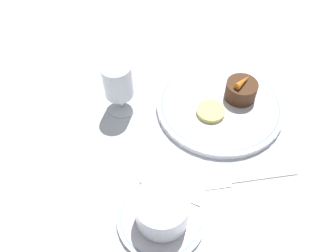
{
  "coord_description": "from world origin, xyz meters",
  "views": [
    {
      "loc": [
        -0.48,
        0.12,
        0.54
      ],
      "look_at": [
        -0.09,
        0.09,
        0.04
      ],
      "focal_mm": 35.0,
      "sensor_mm": 36.0,
      "label": 1
    }
  ],
  "objects": [
    {
      "name": "spoon",
      "position": [
        -0.21,
        0.11,
        0.01
      ],
      "size": [
        0.07,
        0.11,
        0.0
      ],
      "color": "silver",
      "rests_on": "saucer"
    },
    {
      "name": "coffee_cup",
      "position": [
        -0.26,
        0.11,
        0.04
      ],
      "size": [
        0.12,
        0.09,
        0.06
      ],
      "color": "white",
      "rests_on": "saucer"
    },
    {
      "name": "fork",
      "position": [
        -0.2,
        -0.04,
        0.0
      ],
      "size": [
        0.02,
        0.18,
        0.01
      ],
      "color": "silver",
      "rests_on": "ground_plane"
    },
    {
      "name": "ground_plane",
      "position": [
        0.0,
        0.0,
        0.0
      ],
      "size": [
        3.0,
        3.0,
        0.0
      ],
      "primitive_type": "plane",
      "color": "white"
    },
    {
      "name": "carrot_garnish",
      "position": [
        -0.0,
        -0.08,
        0.06
      ],
      "size": [
        0.04,
        0.04,
        0.01
      ],
      "color": "orange",
      "rests_on": "dessert_cake"
    },
    {
      "name": "pineapple_slice",
      "position": [
        -0.04,
        -0.01,
        0.02
      ],
      "size": [
        0.06,
        0.06,
        0.01
      ],
      "color": "#EFE075",
      "rests_on": "dinner_plate"
    },
    {
      "name": "wine_glass",
      "position": [
        0.01,
        0.18,
        0.07
      ],
      "size": [
        0.07,
        0.07,
        0.12
      ],
      "color": "silver",
      "rests_on": "ground_plane"
    },
    {
      "name": "saucer",
      "position": [
        -0.26,
        0.11,
        0.01
      ],
      "size": [
        0.15,
        0.15,
        0.01
      ],
      "color": "white",
      "rests_on": "ground_plane"
    },
    {
      "name": "dessert_cake",
      "position": [
        -0.0,
        -0.08,
        0.03
      ],
      "size": [
        0.07,
        0.07,
        0.04
      ],
      "color": "#4C2D19",
      "rests_on": "dinner_plate"
    },
    {
      "name": "dinner_plate",
      "position": [
        -0.01,
        -0.03,
        0.01
      ],
      "size": [
        0.28,
        0.28,
        0.01
      ],
      "color": "white",
      "rests_on": "ground_plane"
    }
  ]
}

